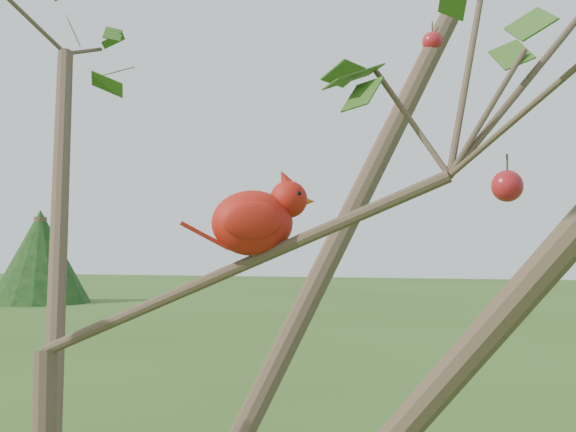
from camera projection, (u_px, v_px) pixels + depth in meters
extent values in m
sphere|color=#A7171C|center=(507.00, 186.00, 1.00)|extent=(0.04, 0.04, 0.04)
sphere|color=#A7171C|center=(432.00, 42.00, 1.57)|extent=(0.04, 0.04, 0.04)
ellipsoid|color=#B01C0F|center=(252.00, 223.00, 1.11)|extent=(0.14, 0.12, 0.09)
sphere|color=#B01C0F|center=(289.00, 199.00, 1.12)|extent=(0.07, 0.07, 0.05)
cone|color=#B01C0F|center=(285.00, 181.00, 1.12)|extent=(0.05, 0.04, 0.04)
cone|color=#D85914|center=(307.00, 201.00, 1.12)|extent=(0.03, 0.03, 0.02)
ellipsoid|color=black|center=(301.00, 202.00, 1.12)|extent=(0.02, 0.03, 0.02)
cube|color=#B01C0F|center=(205.00, 236.00, 1.10)|extent=(0.07, 0.05, 0.04)
ellipsoid|color=#B01C0F|center=(246.00, 222.00, 1.14)|extent=(0.08, 0.05, 0.05)
ellipsoid|color=#B01C0F|center=(252.00, 221.00, 1.07)|extent=(0.08, 0.05, 0.05)
cylinder|color=#433424|center=(40.00, 260.00, 25.59)|extent=(0.41, 0.41, 2.74)
cone|color=black|center=(40.00, 256.00, 25.59)|extent=(3.20, 3.20, 2.97)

